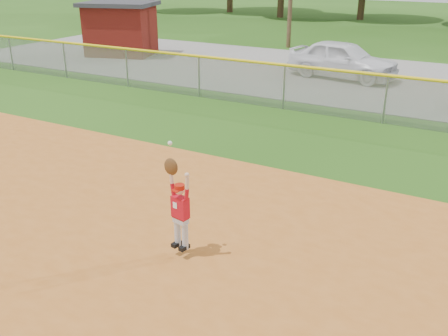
# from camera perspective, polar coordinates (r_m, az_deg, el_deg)

# --- Properties ---
(ground) EXTENTS (120.00, 120.00, 0.00)m
(ground) POSITION_cam_1_polar(r_m,az_deg,el_deg) (7.70, 0.89, -15.17)
(ground) COLOR #244F12
(ground) RESTS_ON ground
(parking_strip) EXTENTS (44.00, 10.00, 0.03)m
(parking_strip) POSITION_cam_1_polar(r_m,az_deg,el_deg) (22.07, 21.03, 8.97)
(parking_strip) COLOR slate
(parking_strip) RESTS_ON ground
(car_white_a) EXTENTS (4.82, 2.48, 1.57)m
(car_white_a) POSITION_cam_1_polar(r_m,az_deg,el_deg) (22.05, 13.41, 11.98)
(car_white_a) COLOR white
(car_white_a) RESTS_ON parking_strip
(utility_shed) EXTENTS (4.25, 3.72, 2.70)m
(utility_shed) POSITION_cam_1_polar(r_m,az_deg,el_deg) (27.45, -11.73, 15.35)
(utility_shed) COLOR #53110B
(utility_shed) RESTS_ON ground
(outfield_fence) EXTENTS (40.06, 0.10, 1.55)m
(outfield_fence) POSITION_cam_1_polar(r_m,az_deg,el_deg) (16.10, 18.02, 7.86)
(outfield_fence) COLOR gray
(outfield_fence) RESTS_ON ground
(ballplayer) EXTENTS (0.53, 0.26, 1.88)m
(ballplayer) POSITION_cam_1_polar(r_m,az_deg,el_deg) (8.28, -5.17, -4.28)
(ballplayer) COLOR silver
(ballplayer) RESTS_ON ground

